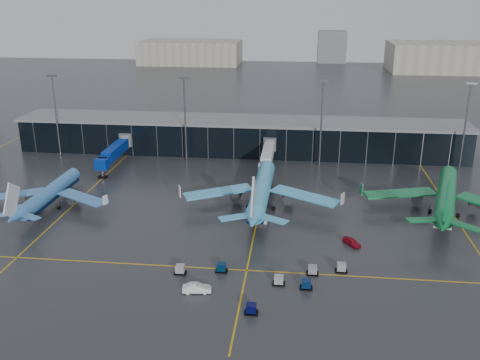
# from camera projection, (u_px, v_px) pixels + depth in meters

# --- Properties ---
(ground) EXTENTS (600.00, 600.00, 0.00)m
(ground) POSITION_uv_depth(u_px,v_px,m) (207.00, 233.00, 114.25)
(ground) COLOR #282B2D
(ground) RESTS_ON ground
(terminal_pier) EXTENTS (142.00, 17.00, 10.70)m
(terminal_pier) POSITION_uv_depth(u_px,v_px,m) (240.00, 136.00, 170.52)
(terminal_pier) COLOR black
(terminal_pier) RESTS_ON ground
(jet_bridges) EXTENTS (94.00, 27.50, 7.20)m
(jet_bridges) POSITION_uv_depth(u_px,v_px,m) (114.00, 151.00, 156.72)
(jet_bridges) COLOR #595B60
(jet_bridges) RESTS_ON ground
(flood_masts) EXTENTS (203.00, 0.50, 25.50)m
(flood_masts) POSITION_uv_depth(u_px,v_px,m) (252.00, 119.00, 155.95)
(flood_masts) COLOR #595B60
(flood_masts) RESTS_ON ground
(distant_hangars) EXTENTS (260.00, 71.00, 22.00)m
(distant_hangars) POSITION_uv_depth(u_px,v_px,m) (349.00, 54.00, 359.00)
(distant_hangars) COLOR #B2AD99
(distant_hangars) RESTS_ON ground
(taxi_lines) EXTENTS (220.00, 120.00, 0.02)m
(taxi_lines) POSITION_uv_depth(u_px,v_px,m) (258.00, 216.00, 123.12)
(taxi_lines) COLOR gold
(taxi_lines) RESTS_ON ground
(airliner_arkefly) EXTENTS (32.55, 36.99, 11.27)m
(airliner_arkefly) POSITION_uv_depth(u_px,v_px,m) (49.00, 184.00, 126.88)
(airliner_arkefly) COLOR #3C80C5
(airliner_arkefly) RESTS_ON ground
(airliner_klm_near) EXTENTS (39.65, 45.00, 13.67)m
(airliner_klm_near) POSITION_uv_depth(u_px,v_px,m) (262.00, 179.00, 126.45)
(airliner_klm_near) COLOR #45B4E3
(airliner_klm_near) RESTS_ON ground
(airliner_aer_lingus) EXTENTS (49.49, 53.27, 13.66)m
(airliner_aer_lingus) POSITION_uv_depth(u_px,v_px,m) (448.00, 185.00, 123.09)
(airliner_aer_lingus) COLOR #0D7437
(airliner_aer_lingus) RESTS_ON ground
(baggage_carts) EXTENTS (31.60, 16.95, 1.70)m
(baggage_carts) POSITION_uv_depth(u_px,v_px,m) (270.00, 278.00, 94.93)
(baggage_carts) COLOR black
(baggage_carts) RESTS_ON ground
(mobile_airstair) EXTENTS (2.39, 3.33, 3.45)m
(mobile_airstair) POSITION_uv_depth(u_px,v_px,m) (263.00, 218.00, 120.05)
(mobile_airstair) COLOR white
(mobile_airstair) RESTS_ON ground
(service_van_red) EXTENTS (4.01, 4.56, 1.49)m
(service_van_red) POSITION_uv_depth(u_px,v_px,m) (352.00, 242.00, 108.77)
(service_van_red) COLOR maroon
(service_van_red) RESTS_ON ground
(service_van_white) EXTENTS (5.12, 2.37, 1.62)m
(service_van_white) POSITION_uv_depth(u_px,v_px,m) (197.00, 288.00, 91.64)
(service_van_white) COLOR white
(service_van_white) RESTS_ON ground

